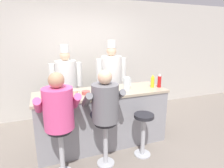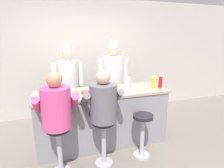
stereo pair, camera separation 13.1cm
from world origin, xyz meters
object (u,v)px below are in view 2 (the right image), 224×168
coffee_mug_white (109,86)px  breakfast_plate (58,98)px  diner_seated_pink (57,110)px  cook_in_whites_far (113,77)px  coffee_mug_tan (75,92)px  mustard_bottle_yellow (153,82)px  ketchup_bottle_red (160,81)px  water_pitcher_clear (127,83)px  hot_sauce_bottle_orange (109,88)px  empty_stool_round (143,129)px  diner_seated_grey (103,105)px  cereal_bowl (86,92)px  cook_in_whites_near (69,81)px

coffee_mug_white → breakfast_plate: bearing=-161.8°
diner_seated_pink → cook_in_whites_far: (1.27, 1.46, 0.06)m
breakfast_plate → coffee_mug_tan: coffee_mug_tan is taller
mustard_bottle_yellow → breakfast_plate: bearing=-176.1°
ketchup_bottle_red → water_pitcher_clear: 0.61m
mustard_bottle_yellow → hot_sauce_bottle_orange: (-0.82, 0.02, -0.05)m
hot_sauce_bottle_orange → coffee_mug_white: (0.05, 0.15, -0.01)m
diner_seated_pink → empty_stool_round: 1.33m
diner_seated_grey → mustard_bottle_yellow: bearing=23.6°
mustard_bottle_yellow → hot_sauce_bottle_orange: 0.82m
diner_seated_grey → water_pitcher_clear: bearing=41.8°
coffee_mug_tan → cook_in_whites_far: bearing=45.4°
cereal_bowl → cook_in_whites_near: (-0.17, 1.07, -0.05)m
ketchup_bottle_red → cook_in_whites_far: (-0.54, 1.04, -0.10)m
ketchup_bottle_red → diner_seated_pink: 1.87m
mustard_bottle_yellow → coffee_mug_tan: size_ratio=1.89×
diner_seated_pink → cook_in_whites_near: cook_in_whites_near is taller
water_pitcher_clear → coffee_mug_tan: (-0.90, -0.04, -0.07)m
coffee_mug_tan → empty_stool_round: 1.20m
hot_sauce_bottle_orange → diner_seated_pink: (-0.88, -0.49, -0.09)m
mustard_bottle_yellow → empty_stool_round: bearing=-131.7°
breakfast_plate → diner_seated_pink: size_ratio=0.19×
hot_sauce_bottle_orange → cereal_bowl: bearing=-178.6°
diner_seated_grey → cook_in_whites_near: (-0.33, 1.55, 0.02)m
mustard_bottle_yellow → diner_seated_grey: bearing=-156.4°
hot_sauce_bottle_orange → coffee_mug_tan: (-0.57, -0.01, -0.02)m
hot_sauce_bottle_orange → cereal_bowl: hot_sauce_bottle_orange is taller
mustard_bottle_yellow → empty_stool_round: 0.90m
coffee_mug_white → diner_seated_grey: 0.72m
breakfast_plate → diner_seated_grey: 0.68m
coffee_mug_tan → cook_in_whites_near: bearing=90.4°
diner_seated_grey → cook_in_whites_near: bearing=101.8°
mustard_bottle_yellow → diner_seated_grey: diner_seated_grey is taller
water_pitcher_clear → coffee_mug_white: 0.32m
mustard_bottle_yellow → cereal_bowl: (-1.22, 0.01, -0.08)m
mustard_bottle_yellow → cereal_bowl: bearing=179.4°
hot_sauce_bottle_orange → mustard_bottle_yellow: bearing=-1.6°
coffee_mug_white → cook_in_whites_far: size_ratio=0.08×
hot_sauce_bottle_orange → diner_seated_grey: bearing=-117.1°
coffee_mug_tan → ketchup_bottle_red: bearing=-2.2°
water_pitcher_clear → diner_seated_grey: 0.80m
hot_sauce_bottle_orange → cereal_bowl: size_ratio=0.91×
coffee_mug_tan → empty_stool_round: bearing=-28.8°
ketchup_bottle_red → diner_seated_grey: bearing=-160.2°
coffee_mug_tan → breakfast_plate: bearing=-153.7°
breakfast_plate → empty_stool_round: breakfast_plate is taller
breakfast_plate → coffee_mug_tan: 0.30m
cook_in_whites_far → ketchup_bottle_red: bearing=-62.6°
coffee_mug_white → cook_in_whites_far: (0.35, 0.82, -0.03)m
coffee_mug_white → cook_in_whites_far: 0.89m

